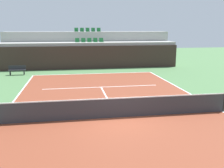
{
  "coord_description": "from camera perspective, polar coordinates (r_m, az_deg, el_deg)",
  "views": [
    {
      "loc": [
        -2.13,
        -11.27,
        4.18
      ],
      "look_at": [
        0.07,
        2.0,
        1.2
      ],
      "focal_mm": 40.78,
      "sensor_mm": 36.0,
      "label": 1
    }
  ],
  "objects": [
    {
      "name": "back_wall",
      "position": [
        26.54,
        -4.78,
        5.96
      ],
      "size": [
        18.57,
        0.3,
        2.36
      ],
      "primitive_type": "cube",
      "color": "#33231E",
      "rests_on": "ground_plane"
    },
    {
      "name": "service_line_far",
      "position": [
        18.28,
        -2.47,
        -0.7
      ],
      "size": [
        8.26,
        0.1,
        0.0
      ],
      "primitive_type": "cube",
      "color": "white",
      "rests_on": "court_surface"
    },
    {
      "name": "stands_tier_upper",
      "position": [
        30.2,
        -5.4,
        8.06
      ],
      "size": [
        18.57,
        2.4,
        3.75
      ],
      "primitive_type": "cube",
      "color": "#9E9E99",
      "rests_on": "ground_plane"
    },
    {
      "name": "stands_tier_lower",
      "position": [
        27.86,
        -5.01,
        6.59
      ],
      "size": [
        18.57,
        2.4,
        2.67
      ],
      "primitive_type": "cube",
      "color": "#9E9E99",
      "rests_on": "ground_plane"
    },
    {
      "name": "court_surface",
      "position": [
        12.2,
        1.23,
        -7.52
      ],
      "size": [
        11.0,
        24.0,
        0.01
      ],
      "primitive_type": "cube",
      "color": "brown",
      "rests_on": "ground_plane"
    },
    {
      "name": "baseline_far",
      "position": [
        23.68,
        -4.11,
        2.33
      ],
      "size": [
        11.0,
        0.1,
        0.0
      ],
      "primitive_type": "cube",
      "color": "white",
      "rests_on": "court_surface"
    },
    {
      "name": "sideline_right",
      "position": [
        14.2,
        23.49,
        -5.64
      ],
      "size": [
        0.1,
        24.0,
        0.0
      ],
      "primitive_type": "cube",
      "color": "white",
      "rests_on": "court_surface"
    },
    {
      "name": "tennis_net",
      "position": [
        12.04,
        1.24,
        -5.26
      ],
      "size": [
        11.08,
        0.08,
        1.07
      ],
      "color": "black",
      "rests_on": "court_surface"
    },
    {
      "name": "player_bench",
      "position": [
        24.57,
        -20.51,
        3.1
      ],
      "size": [
        1.5,
        0.4,
        0.85
      ],
      "color": "#232328",
      "rests_on": "ground_plane"
    },
    {
      "name": "centre_service_line",
      "position": [
        15.2,
        -1.0,
        -3.42
      ],
      "size": [
        0.1,
        6.4,
        0.0
      ],
      "primitive_type": "cube",
      "color": "white",
      "rests_on": "court_surface"
    },
    {
      "name": "ground_plane",
      "position": [
        12.2,
        1.23,
        -7.54
      ],
      "size": [
        80.0,
        80.0,
        0.0
      ],
      "primitive_type": "plane",
      "color": "#477042"
    },
    {
      "name": "seating_row_lower",
      "position": [
        27.85,
        -5.09,
        9.6
      ],
      "size": [
        3.03,
        0.44,
        0.44
      ],
      "color": "#1E6633",
      "rests_on": "stands_tier_lower"
    },
    {
      "name": "seating_row_upper",
      "position": [
        30.21,
        -5.49,
        11.86
      ],
      "size": [
        3.03,
        0.44,
        0.44
      ],
      "color": "#1E6633",
      "rests_on": "stands_tier_upper"
    }
  ]
}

